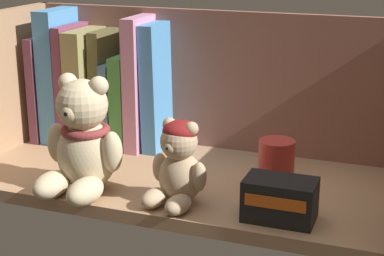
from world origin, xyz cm
name	(u,v)px	position (x,y,z in cm)	size (l,w,h in cm)	color
shelf_board	(179,181)	(0.00, 0.00, 1.00)	(65.87, 30.17, 2.00)	#A87F5B
shelf_back_panel	(211,86)	(0.00, 15.69, 13.26)	(68.27, 1.20, 26.52)	#8D5B4C
book_0	(51,85)	(-30.60, 11.63, 11.63)	(1.67, 13.59, 19.26)	#5F3248
book_1	(63,74)	(-27.74, 11.63, 14.08)	(3.46, 12.80, 24.17)	#498DCB
book_2	(77,82)	(-24.84, 11.63, 12.77)	(1.75, 13.42, 21.55)	#743955
book_3	(91,85)	(-21.94, 11.63, 12.42)	(3.45, 13.95, 20.85)	#908651
book_4	(106,87)	(-18.90, 11.63, 12.38)	(2.04, 9.67, 20.76)	brown
book_5	(117,102)	(-16.76, 11.63, 9.63)	(1.62, 10.79, 15.26)	#5785AF
book_6	(129,100)	(-14.41, 11.63, 10.33)	(2.48, 10.91, 16.65)	#4C9E4A
book_7	(142,82)	(-11.60, 11.63, 13.77)	(2.55, 11.35, 23.54)	#CB82A5
book_8	(157,87)	(-8.69, 11.63, 13.21)	(2.68, 9.38, 22.42)	#488DCD
teddy_bear_larger	(83,143)	(-11.12, -10.42, 9.52)	(12.91, 13.17, 17.61)	beige
teddy_bear_smaller	(178,165)	(3.84, -9.85, 7.85)	(9.34, 9.63, 12.33)	tan
pillar_candle	(276,164)	(15.45, 1.04, 5.70)	(5.47, 5.47, 7.40)	#C63833
small_product_box	(280,200)	(18.62, -10.08, 4.89)	(9.56, 6.02, 5.76)	black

